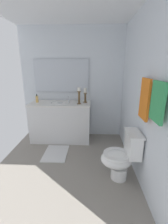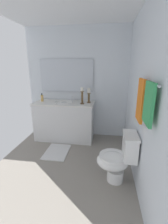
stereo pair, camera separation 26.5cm
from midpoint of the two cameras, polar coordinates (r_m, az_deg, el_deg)
The scene contains 14 objects.
floor at distance 2.77m, azimuth -9.99°, elevation -19.91°, with size 2.76×2.30×0.02m, color gray.
wall_back at distance 2.28m, azimuth 17.92°, elevation 5.69°, with size 2.76×0.04×2.45m, color silver.
wall_left at distance 3.61m, azimuth -6.29°, elevation 10.14°, with size 0.04×2.30×2.45m, color silver.
vanity_cabinet at distance 3.52m, azimuth -10.65°, elevation -3.50°, with size 0.58×1.32×0.86m.
sink_basin at distance 3.41m, azimuth -10.98°, elevation 2.69°, with size 0.40×0.40×0.24m.
mirror at distance 3.59m, azimuth -10.48°, elevation 13.01°, with size 0.02×1.22×0.71m, color silver.
candle_holder_tall at distance 3.34m, azimuth -1.83°, elevation 6.30°, with size 0.09×0.09×0.31m.
candle_holder_short at distance 3.22m, azimuth -4.21°, elevation 6.13°, with size 0.09×0.09×0.34m.
soap_bottle at distance 3.57m, azimuth -19.01°, elevation 4.55°, with size 0.06×0.06×0.18m.
toilet at distance 2.36m, azimuth 10.34°, elevation -15.91°, with size 0.39×0.54×0.75m.
towel_bar at distance 1.77m, azimuth 20.71°, elevation 10.49°, with size 0.02×0.02×0.73m, color silver.
towel_near_vanity at distance 1.97m, azimuth 17.96°, elevation 4.49°, with size 0.28×0.03×0.50m, color orange.
towel_center at distance 1.62m, azimuth 21.37°, elevation 3.41°, with size 0.28×0.03×0.40m, color #389E59.
bath_mat at distance 3.16m, azimuth -12.82°, elevation -14.66°, with size 0.60×0.44×0.02m, color silver.
Camera 1 is at (2.18, 0.42, 1.63)m, focal length 24.80 mm.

